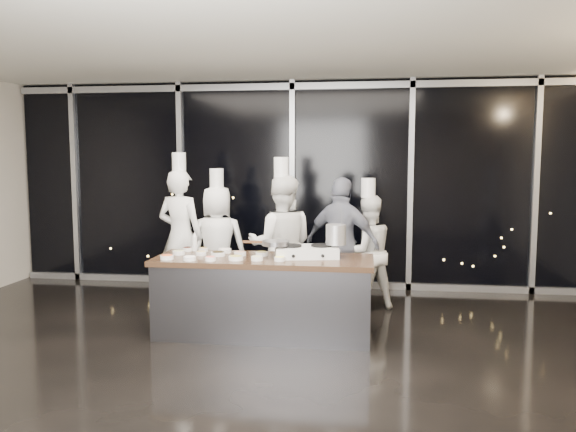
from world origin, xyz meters
name	(u,v)px	position (x,y,z in m)	size (l,w,h in m)	color
ground	(247,363)	(0.00, 0.00, 0.00)	(9.00, 9.00, 0.00)	black
room_shell	(264,134)	(0.18, 0.00, 2.25)	(9.02, 7.02, 3.21)	#BDB3A1
window_wall	(293,185)	(0.00, 3.43, 1.60)	(8.90, 0.11, 3.20)	black
demo_counter	(264,296)	(0.00, 0.90, 0.45)	(2.46, 0.86, 0.90)	#3A3A3F
stove	(306,251)	(0.47, 1.00, 0.96)	(0.77, 0.56, 0.14)	silver
frying_pan	(275,243)	(0.13, 0.92, 1.07)	(0.55, 0.36, 0.05)	slate
stock_pot	(336,235)	(0.81, 1.06, 1.15)	(0.23, 0.23, 0.23)	#ACACAE
prep_bowls	(218,255)	(-0.52, 0.88, 0.93)	(1.38, 0.72, 0.05)	white
squeeze_bottle	(195,242)	(-0.91, 1.24, 1.01)	(0.06, 0.06, 0.23)	white
chef_far_left	(180,235)	(-1.41, 2.20, 0.95)	(0.76, 0.59, 2.09)	white
chef_left	(218,244)	(-0.89, 2.22, 0.83)	(0.81, 0.54, 1.87)	white
chef_center	(281,244)	(0.06, 1.84, 0.91)	(0.94, 0.77, 2.03)	white
guest	(342,244)	(0.83, 2.14, 0.88)	(1.12, 0.79, 1.77)	#131B36
chef_right	(367,251)	(1.17, 2.24, 0.77)	(0.91, 0.83, 1.75)	white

